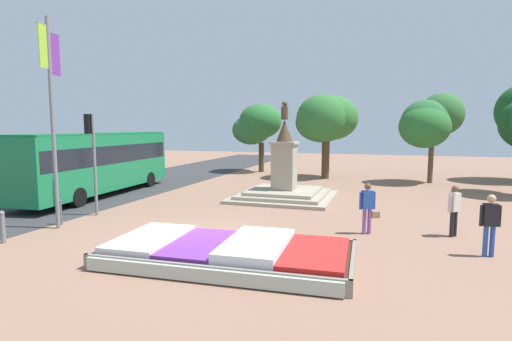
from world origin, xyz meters
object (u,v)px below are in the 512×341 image
city_bus (97,160)px  pedestrian_with_handbag (368,205)px  banner_pole (52,114)px  kerb_bollard_north (60,212)px  flower_planter (228,252)px  traffic_light_mid_block (92,145)px  statue_monument (284,183)px  pedestrian_crossing_plaza (490,221)px  kerb_bollard_mid_b (3,226)px  pedestrian_near_planter (454,207)px

city_bus → pedestrian_with_handbag: (14.03, -3.48, -0.91)m
banner_pole → kerb_bollard_north: size_ratio=7.70×
flower_planter → city_bus: (-10.58, 7.60, 1.65)m
traffic_light_mid_block → kerb_bollard_north: size_ratio=4.33×
traffic_light_mid_block → city_bus: (-3.14, 4.00, -0.98)m
traffic_light_mid_block → kerb_bollard_north: (-0.06, -1.75, -2.39)m
statue_monument → pedestrian_crossing_plaza: size_ratio=2.78×
pedestrian_crossing_plaza → flower_planter: bearing=-158.5°
flower_planter → statue_monument: bearing=95.4°
pedestrian_with_handbag → kerb_bollard_north: (-10.96, -2.27, -0.49)m
flower_planter → kerb_bollard_north: bearing=166.2°
statue_monument → city_bus: size_ratio=0.46×
banner_pole → pedestrian_crossing_plaza: size_ratio=4.17×
traffic_light_mid_block → kerb_bollard_north: traffic_light_mid_block is taller
flower_planter → pedestrian_with_handbag: (3.45, 4.11, 0.74)m
city_bus → kerb_bollard_mid_b: (3.19, -8.20, -1.37)m
statue_monument → kerb_bollard_mid_b: size_ratio=4.77×
banner_pole → kerb_bollard_north: 3.62m
city_bus → kerb_bollard_north: (3.07, -5.75, -1.41)m
pedestrian_with_handbag → kerb_bollard_north: bearing=-168.3°
banner_pole → pedestrian_with_handbag: size_ratio=4.22×
traffic_light_mid_block → kerb_bollard_mid_b: traffic_light_mid_block is taller
pedestrian_crossing_plaza → kerb_bollard_north: size_ratio=1.85×
city_bus → pedestrian_near_planter: city_bus is taller
traffic_light_mid_block → pedestrian_crossing_plaza: size_ratio=2.34×
statue_monument → pedestrian_crossing_plaza: (7.75, -7.14, 0.22)m
banner_pole → pedestrian_near_planter: bearing=13.7°
pedestrian_near_planter → traffic_light_mid_block: bearing=-175.5°
pedestrian_crossing_plaza → kerb_bollard_north: bearing=-176.6°
flower_planter → traffic_light_mid_block: (-7.44, 3.60, 2.63)m
traffic_light_mid_block → kerb_bollard_mid_b: bearing=-89.3°
pedestrian_near_planter → kerb_bollard_north: size_ratio=1.79×
banner_pole → pedestrian_with_handbag: (10.64, 2.70, -3.08)m
city_bus → kerb_bollard_mid_b: bearing=-68.8°
pedestrian_crossing_plaza → kerb_bollard_north: 14.36m
pedestrian_with_handbag → flower_planter: bearing=-130.0°
traffic_light_mid_block → statue_monument: bearing=43.8°
pedestrian_near_planter → kerb_bollard_north: pedestrian_near_planter is taller
traffic_light_mid_block → kerb_bollard_mid_b: size_ratio=4.01×
kerb_bollard_north → pedestrian_near_planter: bearing=11.7°
pedestrian_crossing_plaza → kerb_bollard_mid_b: (-14.21, -3.29, -0.49)m
pedestrian_crossing_plaza → banner_pole: bearing=-174.8°
flower_planter → pedestrian_near_planter: size_ratio=3.99×
pedestrian_near_planter → pedestrian_crossing_plaza: pedestrian_crossing_plaza is taller
statue_monument → traffic_light_mid_block: statue_monument is taller
statue_monument → kerb_bollard_north: bearing=-129.5°
statue_monument → traffic_light_mid_block: (-6.51, -6.24, 2.08)m
flower_planter → statue_monument: (-0.93, 9.83, 0.55)m
flower_planter → banner_pole: (-7.19, 1.41, 3.82)m
statue_monument → pedestrian_near_planter: bearing=-35.9°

